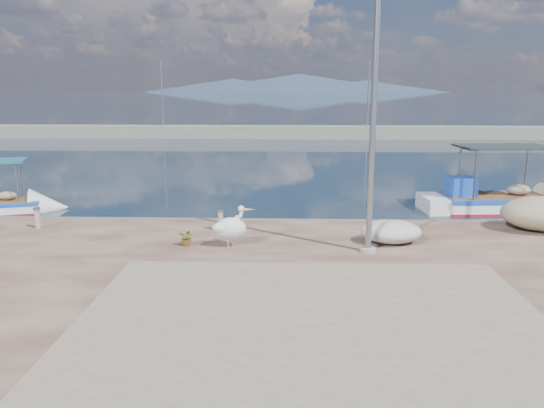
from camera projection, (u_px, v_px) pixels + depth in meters
The scene contains 11 objects.
ground at pixel (267, 289), 13.01m from camera, with size 1400.00×1400.00×0.00m, color #162635.
quay_patch at pixel (312, 323), 9.94m from camera, with size 9.00×7.00×0.01m, color gray.
breakwater at pixel (285, 132), 51.93m from camera, with size 120.00×2.20×7.50m.
mountains at pixel (294, 84), 645.35m from camera, with size 370.00×280.00×22.00m.
boat_right at pixel (497, 205), 21.29m from camera, with size 6.45×2.49×3.04m.
pelican at pixel (231, 228), 14.65m from camera, with size 1.20×0.84×1.15m.
lamp_post at pixel (373, 129), 13.64m from camera, with size 0.44×0.96×7.00m.
bollard_near at pixel (221, 219), 16.33m from camera, with size 0.22×0.22×0.67m.
bollard_far at pixel (37, 217), 16.62m from camera, with size 0.22×0.22×0.66m.
potted_plant at pixel (187, 237), 14.81m from camera, with size 0.43×0.37×0.48m, color #33722D.
net_pile_d at pixel (391, 232), 15.08m from camera, with size 1.72×1.29×0.64m, color beige.
Camera 1 is at (0.56, -12.25, 4.82)m, focal length 35.00 mm.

